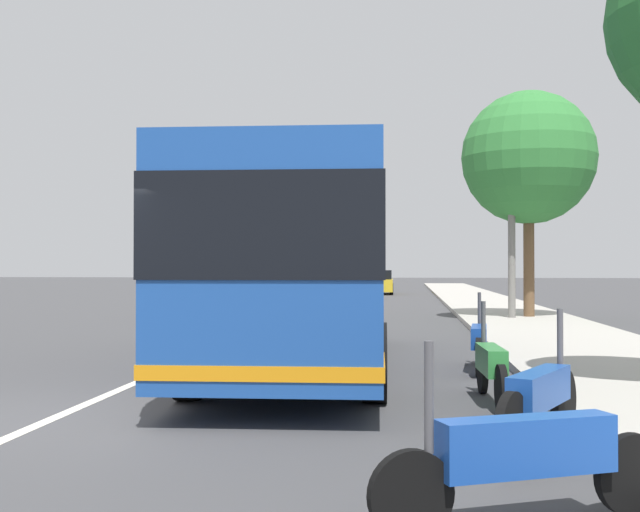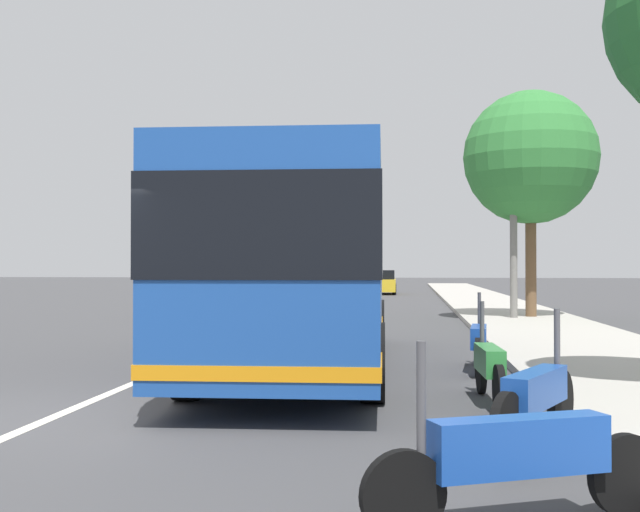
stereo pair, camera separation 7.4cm
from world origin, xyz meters
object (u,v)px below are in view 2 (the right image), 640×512
Objects in this scene: coach_bus at (305,261)px; roadside_tree_mid_block at (531,158)px; motorcycle_mid_row at (518,457)px; utility_pole at (513,215)px; car_side_street at (224,297)px; car_behind_bus at (294,284)px; motorcycle_angled at (536,400)px; motorcycle_by_tree at (479,342)px; motorcycle_far_end at (489,367)px; car_ahead_same_lane at (381,283)px.

roadside_tree_mid_block is at bearing -26.54° from coach_bus.
utility_pole is (19.27, -2.45, 2.81)m from motorcycle_mid_row.
car_side_street is at bearing 89.16° from utility_pole.
roadside_tree_mid_block reaches higher than car_side_street.
motorcycle_mid_row is 0.45× the size of car_side_street.
car_behind_bus is 0.63× the size of utility_pole.
motorcycle_angled is (2.11, -0.44, 0.02)m from motorcycle_mid_row.
motorcycle_angled is at bearing 171.66° from roadside_tree_mid_block.
motorcycle_by_tree is 11.94m from utility_pole.
coach_bus is 5.07× the size of motorcycle_far_end.
coach_bus is 1.61× the size of utility_pole.
roadside_tree_mid_block is at bearing -167.51° from car_ahead_same_lane.
utility_pole is at bearing 19.32° from motorcycle_angled.
roadside_tree_mid_block reaches higher than car_ahead_same_lane.
motorcycle_mid_row is at bearing -177.11° from motorcycle_by_tree.
coach_bus is at bearing 38.02° from motorcycle_far_end.
car_ahead_same_lane is at bearing 13.32° from roadside_tree_mid_block.
car_behind_bus is at bearing 9.77° from motorcycle_far_end.
motorcycle_far_end is 3.11m from motorcycle_by_tree.
car_ahead_same_lane is at bearing 1.39° from motorcycle_far_end.
roadside_tree_mid_block is (11.99, -5.49, 3.29)m from coach_bus.
motorcycle_mid_row is 19.62m from utility_pole.
car_side_street is 10.59m from roadside_tree_mid_block.
motorcycle_mid_row is 0.98× the size of motorcycle_far_end.
utility_pole is (-0.62, 0.61, -1.81)m from roadside_tree_mid_block.
utility_pole reaches higher than motorcycle_by_tree.
car_side_street reaches higher than motorcycle_angled.
car_ahead_same_lane is at bearing 168.99° from car_side_street.
motorcycle_angled is 2.62m from motorcycle_far_end.
roadside_tree_mid_block is 2.01m from utility_pole.
motorcycle_angled is at bearing 8.18° from car_behind_bus.
roadside_tree_mid_block reaches higher than motorcycle_far_end.
car_side_street is at bearing 22.43° from motorcycle_far_end.
motorcycle_far_end is at bearing 8.80° from car_behind_bus.
motorcycle_far_end is 16.20m from car_side_street.
car_side_street reaches higher than car_behind_bus.
car_ahead_same_lane is (35.34, 2.88, 0.24)m from motorcycle_by_tree.
car_ahead_same_lane is at bearing 132.73° from car_behind_bus.
utility_pole is (-19.01, -9.58, 2.56)m from car_behind_bus.
car_behind_bus is 21.47m from roadside_tree_mid_block.
motorcycle_angled is at bearing -179.11° from motorcycle_far_end.
coach_bus reaches higher than car_side_street.
car_ahead_same_lane reaches higher than motorcycle_mid_row.
motorcycle_angled reaches higher than motorcycle_by_tree.
utility_pole reaches higher than car_behind_bus.
coach_bus reaches higher than car_ahead_same_lane.
roadside_tree_mid_block is (-18.39, -10.19, 4.37)m from car_behind_bus.
car_ahead_same_lane is 24.33m from roadside_tree_mid_block.
coach_bus is at bearing 155.39° from roadside_tree_mid_block.
car_ahead_same_lane is 24.55m from utility_pole.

